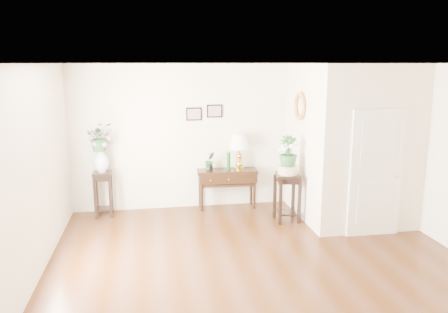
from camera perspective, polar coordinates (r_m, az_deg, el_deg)
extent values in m
cube|color=#442517|center=(6.41, 4.83, -13.89)|extent=(6.00, 5.50, 0.02)
cube|color=white|center=(5.76, 5.34, 12.02)|extent=(6.00, 5.50, 0.02)
cube|color=beige|center=(8.56, 0.42, 2.68)|extent=(6.00, 0.02, 2.80)
cube|color=beige|center=(3.48, 16.85, -12.25)|extent=(6.00, 0.02, 2.80)
cube|color=beige|center=(5.94, -24.21, -2.65)|extent=(0.02, 5.50, 2.80)
cube|color=beige|center=(8.29, 16.09, 1.88)|extent=(1.80, 1.95, 2.80)
cube|color=silver|center=(7.49, 19.22, -2.12)|extent=(0.90, 0.05, 2.10)
cube|color=black|center=(8.39, -3.94, 5.56)|extent=(0.30, 0.02, 0.25)
cube|color=black|center=(8.44, -1.23, 5.96)|extent=(0.30, 0.02, 0.25)
torus|color=gold|center=(7.96, 9.82, 6.50)|extent=(0.07, 0.51, 0.51)
cube|color=black|center=(8.59, 0.39, -4.24)|extent=(1.18, 0.46, 0.77)
cube|color=gold|center=(8.46, 2.01, 0.64)|extent=(0.47, 0.47, 0.71)
cylinder|color=#0E4B18|center=(8.46, 0.61, -0.60)|extent=(0.07, 0.07, 0.34)
imported|color=#265328|center=(8.40, -1.88, -0.67)|extent=(0.22, 0.19, 0.35)
cube|color=black|center=(8.43, -15.48, -4.75)|extent=(0.33, 0.33, 0.85)
imported|color=#265328|center=(8.18, -15.91, 2.57)|extent=(0.55, 0.50, 0.53)
cube|color=black|center=(7.96, 8.22, -5.31)|extent=(0.48, 0.48, 0.87)
cylinder|color=beige|center=(7.83, 8.33, -1.70)|extent=(0.45, 0.45, 0.15)
imported|color=#265328|center=(7.76, 8.41, 0.61)|extent=(0.35, 0.35, 0.56)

